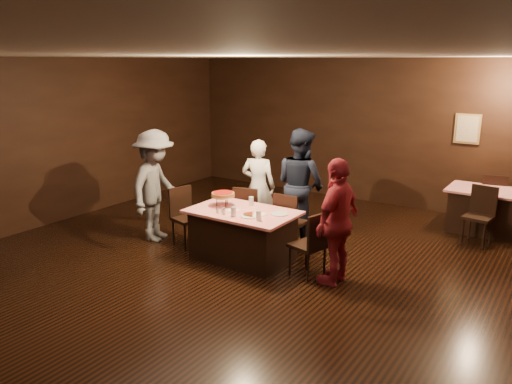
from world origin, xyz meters
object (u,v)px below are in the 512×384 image
(chair_end_left, at_px, (187,217))
(diner_red_shirt, at_px, (337,222))
(diner_white_jacket, at_px, (258,186))
(glass_front_left, at_px, (233,212))
(diner_navy_hoodie, at_px, (300,185))
(glass_back, at_px, (251,201))
(pizza_stand, at_px, (223,194))
(plate_empty, at_px, (279,214))
(chair_back_near, at_px, (478,216))
(diner_grey_knit, at_px, (155,186))
(main_table, at_px, (243,235))
(glass_front_right, at_px, (259,215))
(chair_back_far, at_px, (492,198))
(chair_end_right, at_px, (308,244))
(back_table, at_px, (486,211))
(chair_far_left, at_px, (249,213))
(chair_far_right, at_px, (291,221))

(chair_end_left, bearing_deg, diner_red_shirt, -74.69)
(diner_white_jacket, height_order, glass_front_left, diner_white_jacket)
(diner_navy_hoodie, bearing_deg, glass_back, 91.39)
(pizza_stand, distance_m, plate_empty, 0.97)
(chair_back_near, distance_m, diner_grey_knit, 5.34)
(main_table, xyz_separation_m, glass_back, (-0.05, 0.30, 0.46))
(main_table, relative_size, diner_white_jacket, 0.97)
(diner_grey_knit, height_order, glass_front_right, diner_grey_knit)
(chair_end_left, distance_m, diner_red_shirt, 2.64)
(main_table, height_order, glass_front_right, glass_front_right)
(main_table, height_order, chair_back_far, chair_back_far)
(pizza_stand, height_order, glass_front_left, pizza_stand)
(diner_white_jacket, distance_m, plate_empty, 1.50)
(chair_end_right, bearing_deg, glass_back, -90.39)
(chair_back_near, height_order, plate_empty, chair_back_near)
(back_table, relative_size, diner_white_jacket, 0.79)
(back_table, xyz_separation_m, glass_front_left, (-2.77, -3.70, 0.46))
(back_table, relative_size, diner_navy_hoodie, 0.69)
(chair_far_left, distance_m, pizza_stand, 0.85)
(diner_white_jacket, xyz_separation_m, glass_front_left, (0.57, -1.51, 0.02))
(main_table, bearing_deg, glass_front_right, -29.05)
(diner_navy_hoodie, height_order, glass_front_right, diner_navy_hoodie)
(diner_navy_hoodie, distance_m, diner_grey_knit, 2.41)
(chair_back_near, distance_m, pizza_stand, 4.20)
(back_table, distance_m, chair_back_near, 0.71)
(diner_white_jacket, relative_size, glass_front_right, 11.77)
(main_table, relative_size, plate_empty, 6.40)
(back_table, height_order, chair_far_right, chair_far_right)
(diner_red_shirt, distance_m, glass_front_right, 1.10)
(diner_red_shirt, bearing_deg, plate_empty, -93.49)
(plate_empty, xyz_separation_m, glass_front_right, (-0.10, -0.40, 0.06))
(diner_grey_knit, bearing_deg, diner_red_shirt, -103.41)
(diner_white_jacket, relative_size, glass_front_left, 11.77)
(chair_end_left, relative_size, pizza_stand, 2.50)
(glass_front_left, bearing_deg, chair_back_far, 57.25)
(chair_far_right, height_order, chair_back_far, same)
(diner_grey_knit, bearing_deg, diner_navy_hoodie, -70.33)
(diner_navy_hoodie, bearing_deg, chair_end_right, 140.95)
(chair_back_near, height_order, diner_red_shirt, diner_red_shirt)
(diner_grey_knit, bearing_deg, chair_back_near, -73.86)
(diner_grey_knit, bearing_deg, chair_back_far, -63.38)
(diner_navy_hoodie, bearing_deg, pizza_stand, 80.72)
(back_table, xyz_separation_m, chair_back_near, (0.00, -0.70, 0.09))
(chair_back_near, bearing_deg, diner_grey_knit, -140.91)
(main_table, relative_size, glass_front_right, 11.43)
(chair_far_left, bearing_deg, chair_end_right, 138.48)
(main_table, distance_m, diner_white_jacket, 1.38)
(back_table, xyz_separation_m, plate_empty, (-2.27, -3.25, 0.39))
(pizza_stand, bearing_deg, diner_grey_knit, -174.82)
(chair_back_far, bearing_deg, chair_end_left, 33.79)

